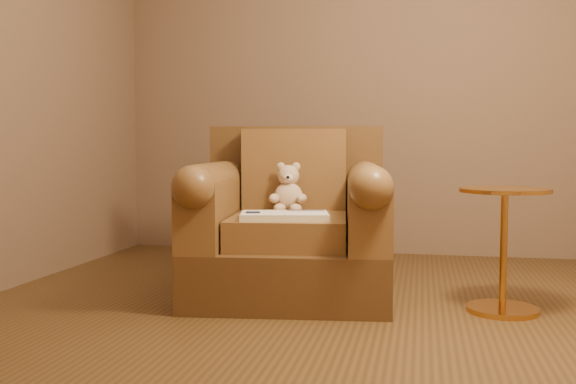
# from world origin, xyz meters

# --- Properties ---
(floor) EXTENTS (4.00, 4.00, 0.00)m
(floor) POSITION_xyz_m (0.00, 0.00, 0.00)
(floor) COLOR #543B1D
(floor) RESTS_ON ground
(armchair) EXTENTS (1.21, 1.16, 0.98)m
(armchair) POSITION_xyz_m (-0.31, 0.44, 0.38)
(armchair) COLOR #53381B
(armchair) RESTS_ON floor
(teddy_bear) EXTENTS (0.22, 0.25, 0.30)m
(teddy_bear) POSITION_xyz_m (-0.35, 0.53, 0.58)
(teddy_bear) COLOR #D0B292
(teddy_bear) RESTS_ON armchair
(guidebook) EXTENTS (0.51, 0.37, 0.04)m
(guidebook) POSITION_xyz_m (-0.29, 0.15, 0.49)
(guidebook) COLOR beige
(guidebook) RESTS_ON armchair
(side_table) EXTENTS (0.46, 0.46, 0.64)m
(side_table) POSITION_xyz_m (0.84, 0.26, 0.35)
(side_table) COLOR gold
(side_table) RESTS_ON floor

